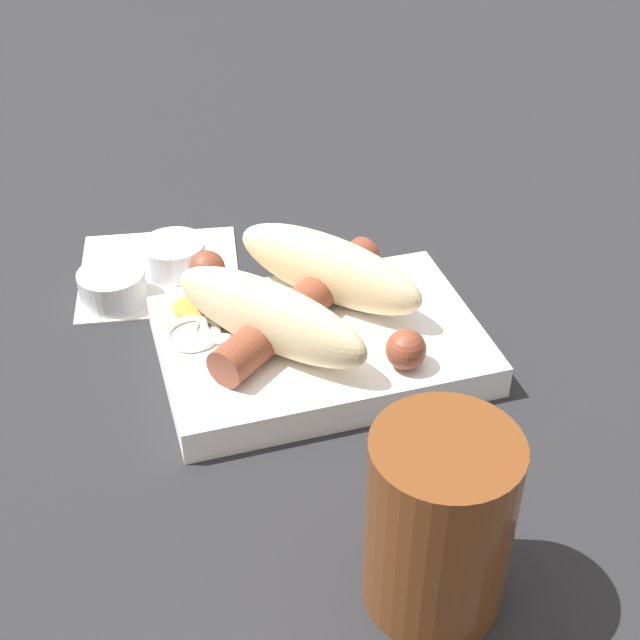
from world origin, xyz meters
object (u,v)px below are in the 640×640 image
object	(u,v)px
condiment_cup_near	(174,258)
drink_glass	(433,524)
food_tray	(320,345)
bread_roll	(299,291)
condiment_cup_far	(113,289)
sausage	(300,306)

from	to	relation	value
condiment_cup_near	drink_glass	bearing A→B (deg)	-77.50
food_tray	condiment_cup_near	size ratio (longest dim) A/B	4.29
bread_roll	condiment_cup_far	world-z (taller)	bread_roll
bread_roll	drink_glass	world-z (taller)	drink_glass
food_tray	sausage	distance (m)	0.03
sausage	drink_glass	bearing A→B (deg)	-88.09
bread_roll	condiment_cup_far	size ratio (longest dim) A/B	3.61
sausage	drink_glass	world-z (taller)	drink_glass
bread_roll	sausage	bearing A→B (deg)	-93.25
food_tray	sausage	xyz separation A→B (m)	(-0.01, 0.01, 0.03)
condiment_cup_near	food_tray	bearing A→B (deg)	-60.69
bread_roll	drink_glass	xyz separation A→B (m)	(0.01, -0.23, 0.00)
food_tray	bread_roll	size ratio (longest dim) A/B	1.19
food_tray	bread_roll	world-z (taller)	bread_roll
bread_roll	drink_glass	bearing A→B (deg)	-88.13
sausage	drink_glass	distance (m)	0.23
bread_roll	condiment_cup_near	xyz separation A→B (m)	(-0.07, 0.13, -0.04)
condiment_cup_far	drink_glass	distance (m)	0.36
sausage	condiment_cup_near	bearing A→B (deg)	118.54
food_tray	condiment_cup_far	bearing A→B (deg)	139.43
condiment_cup_far	drink_glass	bearing A→B (deg)	-67.92
food_tray	drink_glass	size ratio (longest dim) A/B	2.03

